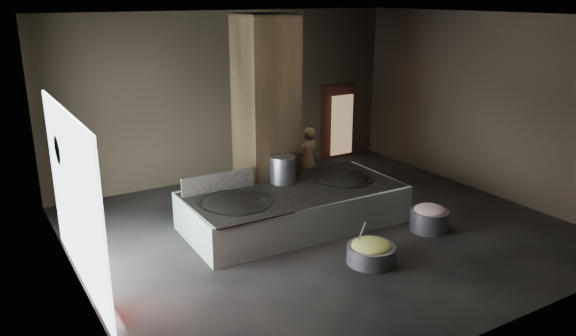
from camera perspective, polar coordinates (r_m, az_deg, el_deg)
floor at (r=12.34m, az=3.42°, el=-6.46°), size 10.00×9.00×0.10m
ceiling at (r=11.29m, az=3.85°, el=15.42°), size 10.00×9.00×0.10m
back_wall at (r=15.48m, az=-6.06°, el=7.32°), size 10.00×0.10×4.50m
front_wall at (r=8.42m, az=21.49°, el=-2.41°), size 10.00×0.10×4.50m
left_wall at (r=9.74m, az=-21.63°, el=0.17°), size 0.10×9.00×4.50m
right_wall at (r=15.01m, az=19.79°, el=6.07°), size 0.10×9.00×4.50m
pillar at (r=13.02m, az=-2.25°, el=5.50°), size 1.20×1.20×4.50m
hearth_platform at (r=12.38m, az=0.60°, el=-4.01°), size 4.83×2.43×0.83m
platform_cap at (r=12.24m, az=0.61°, el=-2.26°), size 4.65×2.23×0.03m
wok_left at (r=11.57m, az=-5.40°, el=-3.87°), size 1.50×1.50×0.41m
wok_left_rim at (r=11.54m, az=-5.41°, el=-3.55°), size 1.53×1.53×0.05m
wok_right at (r=13.02m, az=5.55°, el=-1.42°), size 1.40×1.40×0.39m
wok_right_rim at (r=13.00m, az=5.56°, el=-1.13°), size 1.43×1.43×0.05m
stock_pot at (r=12.61m, az=-0.51°, el=-0.15°), size 0.58×0.58×0.62m
splash_guard at (r=12.16m, az=-7.09°, el=-1.46°), size 1.66×0.12×0.41m
cook at (r=14.40m, az=2.04°, el=0.89°), size 0.64×0.43×1.69m
veg_basin at (r=10.92m, az=8.43°, el=-8.65°), size 1.12×1.12×0.34m
veg_fill at (r=10.84m, az=8.47°, el=-7.81°), size 0.77×0.77×0.24m
ladle at (r=10.77m, az=7.39°, el=-6.75°), size 0.10×0.37×0.66m
meat_basin at (r=12.55m, az=14.14°, el=-5.17°), size 0.90×0.90×0.46m
meat_fill at (r=12.47m, az=14.21°, el=-4.22°), size 0.69×0.69×0.26m
doorway_near at (r=16.16m, az=-1.93°, el=3.67°), size 1.18×0.08×2.38m
doorway_near_glow at (r=16.02m, az=-1.49°, el=3.36°), size 0.76×0.04×1.79m
doorway_far at (r=17.43m, az=4.99°, el=4.62°), size 1.18×0.08×2.38m
doorway_far_glow at (r=17.33m, az=5.50°, el=4.36°), size 0.78×0.04×1.84m
left_opening at (r=10.14m, az=-20.88°, el=-2.97°), size 0.04×4.20×3.10m
pavilion_sliver at (r=9.26m, az=-18.38°, el=-9.71°), size 0.05×0.90×1.70m
tree_silhouette at (r=11.03m, az=-21.80°, el=1.79°), size 0.28×1.10×1.10m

